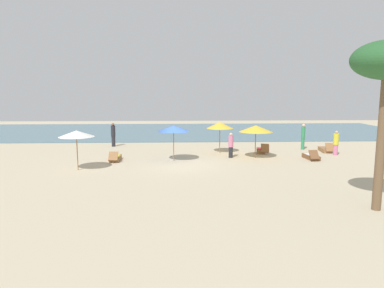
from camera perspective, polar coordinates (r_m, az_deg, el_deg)
ground_plane at (r=22.29m, az=-1.81°, el=-3.19°), size 60.00×60.00×0.00m
ocean_water at (r=39.08m, az=-1.98°, el=2.03°), size 48.00×16.00×0.06m
umbrella_0 at (r=24.29m, az=10.03°, el=2.41°), size 2.21×2.21×2.20m
umbrella_1 at (r=26.03m, az=4.42°, el=2.96°), size 1.92×1.92×2.22m
umbrella_2 at (r=21.36m, az=-17.78°, el=1.55°), size 1.99×1.99×2.27m
umbrella_3 at (r=23.02m, az=-2.93°, el=2.45°), size 2.05×2.05×2.27m
lounger_0 at (r=28.27m, az=20.29°, el=-0.82°), size 0.74×1.69×0.74m
lounger_1 at (r=26.61m, az=10.86°, el=-0.99°), size 0.90×1.72×0.74m
lounger_2 at (r=25.01m, az=18.31°, el=-1.90°), size 0.77×1.73×0.70m
lounger_3 at (r=23.80m, az=-12.01°, el=-2.18°), size 0.62×1.71×0.68m
person_0 at (r=27.04m, az=21.75°, el=0.15°), size 0.51×0.51×1.72m
person_1 at (r=29.58m, az=-12.32°, el=1.47°), size 0.46×0.46×1.89m
person_2 at (r=28.70m, az=17.13°, el=1.20°), size 0.32×0.32×1.96m
person_3 at (r=24.35m, az=6.15°, el=-0.18°), size 0.43×0.43×1.68m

